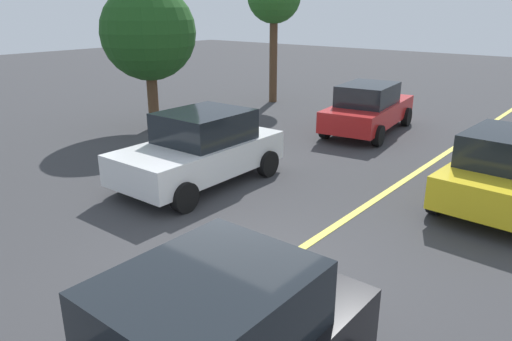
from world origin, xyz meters
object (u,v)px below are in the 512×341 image
object	(u,v)px
car_yellow_near_curb	(511,170)
car_red_approaching	(368,108)
tree_right_verge	(148,33)
car_white_crossing	(201,148)

from	to	relation	value
car_yellow_near_curb	car_red_approaching	distance (m)	6.46
car_yellow_near_curb	car_red_approaching	bearing A→B (deg)	52.75
car_red_approaching	tree_right_verge	bearing A→B (deg)	124.99
car_yellow_near_curb	car_white_crossing	distance (m)	6.65
tree_right_verge	car_white_crossing	bearing A→B (deg)	-118.55
car_red_approaching	car_white_crossing	distance (m)	6.94
car_yellow_near_curb	car_red_approaching	size ratio (longest dim) A/B	0.89
car_red_approaching	car_white_crossing	bearing A→B (deg)	173.37
car_white_crossing	tree_right_verge	size ratio (longest dim) A/B	0.88
car_red_approaching	car_white_crossing	world-z (taller)	car_white_crossing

